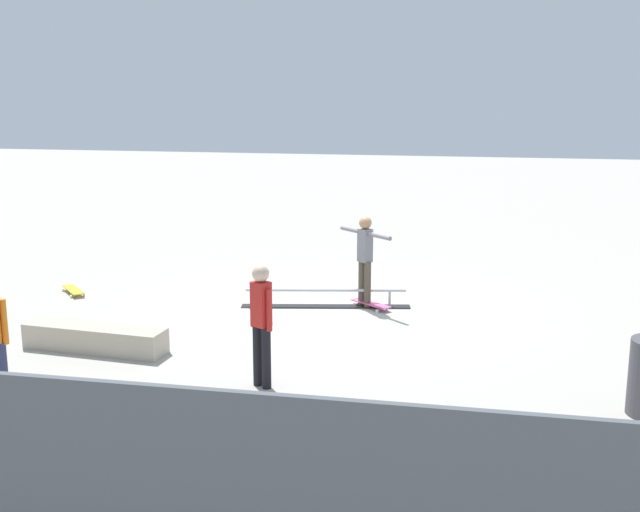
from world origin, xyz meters
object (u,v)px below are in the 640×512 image
skater_main (365,255)px  skateboard_main (371,304)px  grind_rail (326,299)px  skate_ledge (95,338)px  loose_skateboard_yellow (73,290)px  bystander_red_shirt (261,319)px

skater_main → skateboard_main: size_ratio=2.08×
grind_rail → skate_ledge: size_ratio=1.37×
loose_skateboard_yellow → bystander_red_shirt: bearing=-172.4°
grind_rail → bystander_red_shirt: (0.08, 3.80, 0.76)m
bystander_red_shirt → skate_ledge: bearing=12.4°
bystander_red_shirt → grind_rail: bearing=-61.1°
skate_ledge → grind_rail: bearing=-133.9°
loose_skateboard_yellow → skate_ledge: bearing=170.0°
skate_ledge → skater_main: skater_main is taller
skater_main → bystander_red_shirt: size_ratio=1.00×
skater_main → skateboard_main: bearing=-164.4°
grind_rail → loose_skateboard_yellow: grind_rail is taller
skate_ledge → loose_skateboard_yellow: skate_ledge is taller
bystander_red_shirt → skateboard_main: bearing=-72.3°
skateboard_main → loose_skateboard_yellow: 5.47m
bystander_red_shirt → loose_skateboard_yellow: (4.62, -3.74, -0.82)m
skate_ledge → bystander_red_shirt: bystander_red_shirt is taller
skater_main → loose_skateboard_yellow: 5.42m
skate_ledge → bystander_red_shirt: 2.95m
skate_ledge → skater_main: size_ratio=1.34×
skateboard_main → loose_skateboard_yellow: same height
grind_rail → loose_skateboard_yellow: size_ratio=4.04×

